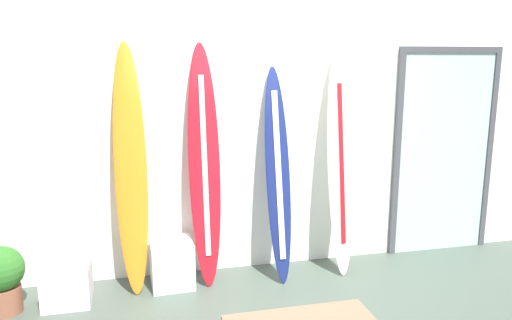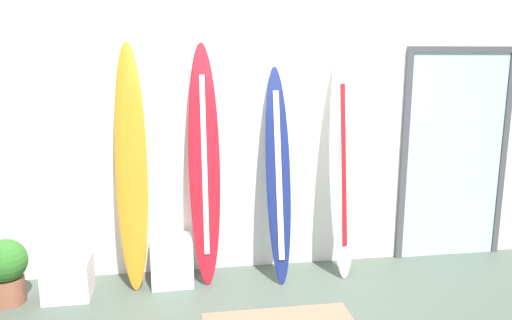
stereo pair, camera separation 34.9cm
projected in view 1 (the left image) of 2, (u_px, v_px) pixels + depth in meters
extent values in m
cube|color=white|center=(257.00, 125.00, 4.84)|extent=(7.20, 0.20, 2.80)
ellipsoid|color=orange|center=(131.00, 170.00, 4.32)|extent=(0.29, 0.41, 2.19)
cone|color=black|center=(136.00, 271.00, 4.42)|extent=(0.07, 0.08, 0.11)
ellipsoid|color=#B21622|center=(204.00, 166.00, 4.48)|extent=(0.29, 0.39, 2.18)
cube|color=white|center=(205.00, 166.00, 4.46)|extent=(0.05, 0.26, 1.60)
ellipsoid|color=navy|center=(278.00, 175.00, 4.61)|extent=(0.23, 0.49, 1.97)
cube|color=silver|center=(279.00, 175.00, 4.58)|extent=(0.06, 0.35, 1.51)
ellipsoid|color=silver|center=(340.00, 163.00, 4.74)|extent=(0.28, 0.44, 2.12)
cube|color=#B3141A|center=(342.00, 163.00, 4.70)|extent=(0.05, 0.27, 1.49)
cone|color=black|center=(342.00, 255.00, 4.81)|extent=(0.07, 0.09, 0.11)
cube|color=white|center=(67.00, 284.00, 4.23)|extent=(0.39, 0.39, 0.34)
cube|color=white|center=(172.00, 263.00, 4.54)|extent=(0.39, 0.39, 0.42)
cube|color=silver|center=(443.00, 154.00, 5.25)|extent=(1.03, 0.02, 2.09)
cube|color=#47474C|center=(396.00, 157.00, 5.12)|extent=(0.06, 0.06, 2.09)
cube|color=#47474C|center=(488.00, 152.00, 5.37)|extent=(0.06, 0.06, 2.09)
cube|color=#47474C|center=(452.00, 50.00, 5.03)|extent=(1.15, 0.06, 0.06)
cylinder|color=brown|center=(4.00, 300.00, 4.08)|extent=(0.28, 0.28, 0.22)
sphere|color=#2D6824|center=(1.00, 269.00, 4.02)|extent=(0.37, 0.37, 0.37)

